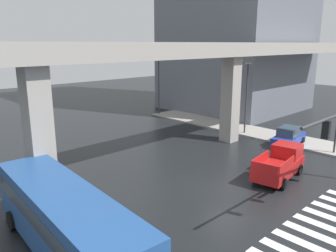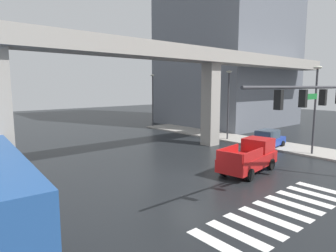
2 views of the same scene
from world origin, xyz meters
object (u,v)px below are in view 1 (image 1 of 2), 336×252
Objects in this scene: city_bus at (65,219)px; sedan_blue at (289,136)px; street_lamp_far_north at (159,79)px; pickup_truck at (280,163)px; street_lamp_mid_block at (247,89)px.

sedan_blue is at bearing 3.06° from city_bus.
street_lamp_far_north is at bearing 88.43° from sedan_blue.
pickup_truck is 0.73× the size of street_lamp_mid_block.
city_bus is at bearing -164.76° from street_lamp_mid_block.
sedan_blue is at bearing -95.66° from street_lamp_mid_block.
street_lamp_mid_block is (22.52, 6.14, 2.83)m from city_bus.
street_lamp_mid_block is at bearing -90.00° from street_lamp_far_north.
pickup_truck is 7.92m from sedan_blue.
street_lamp_mid_block is 1.00× the size of street_lamp_far_north.
pickup_truck is at bearing -7.46° from city_bus.
street_lamp_mid_block reaches higher than pickup_truck.
street_lamp_far_north reaches higher than sedan_blue.
city_bus is at bearing 172.54° from pickup_truck.
city_bus is 1.51× the size of street_lamp_mid_block.
pickup_truck is at bearing -110.29° from street_lamp_far_north.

